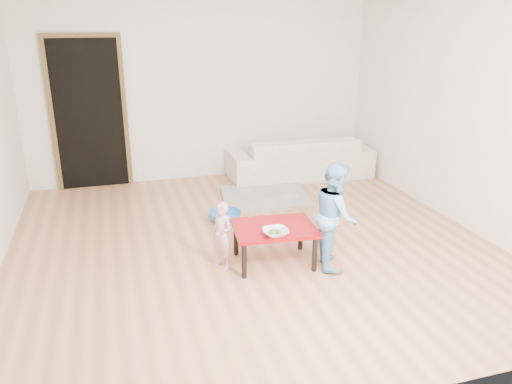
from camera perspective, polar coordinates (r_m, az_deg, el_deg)
name	(u,v)px	position (r m, az deg, el deg)	size (l,w,h in m)	color
floor	(251,243)	(5.43, -0.61, -5.80)	(5.00, 5.00, 0.01)	#B0734B
back_wall	(203,90)	(7.41, -6.11, 11.49)	(5.00, 0.02, 2.60)	white
right_wall	(462,111)	(6.17, 22.52, 8.53)	(0.02, 5.00, 2.60)	white
doorway	(89,115)	(7.32, -18.53, 8.32)	(1.02, 0.08, 2.11)	brown
sofa	(299,157)	(7.56, 4.97, 4.02)	(2.13, 0.83, 0.62)	white
cushion	(285,151)	(7.24, 3.36, 4.66)	(0.44, 0.39, 0.12)	orange
red_table	(274,245)	(4.93, 2.07, -6.02)	(0.78, 0.59, 0.39)	maroon
bowl	(276,232)	(4.65, 2.25, -4.64)	(0.24, 0.24, 0.06)	white
broccoli	(276,233)	(4.65, 2.25, -4.65)	(0.12, 0.12, 0.06)	#2D5919
child_pink	(222,236)	(4.79, -3.90, -5.00)	(0.24, 0.16, 0.67)	#D86295
child_blue	(335,215)	(4.83, 9.07, -2.64)	(0.51, 0.39, 1.04)	#62A3E4
basin	(225,217)	(5.95, -3.58, -2.84)	(0.39, 0.39, 0.12)	teal
blanket	(265,196)	(6.70, 1.00, -0.49)	(1.13, 0.94, 0.06)	#AFA99B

